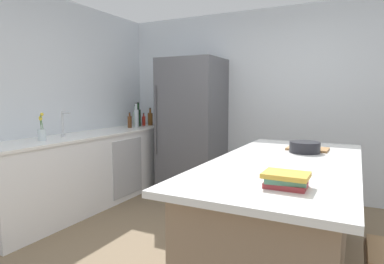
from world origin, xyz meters
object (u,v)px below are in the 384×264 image
object	(u,v)px
refrigerator	(192,126)
mixing_bowl	(305,147)
flower_vase	(42,132)
cutting_board	(308,149)
sink_faucet	(63,123)
gin_bottle	(136,118)
cookbook_stack	(286,180)
kitchen_island	(284,218)
wine_bottle	(138,117)
hot_sauce_bottle	(144,121)
soda_bottle	(136,117)
syrup_bottle	(130,121)
whiskey_bottle	(150,119)

from	to	relation	value
refrigerator	mixing_bowl	size ratio (longest dim) A/B	7.46
flower_vase	cutting_board	size ratio (longest dim) A/B	0.83
sink_faucet	gin_bottle	size ratio (longest dim) A/B	0.90
refrigerator	cookbook_stack	size ratio (longest dim) A/B	8.01
cookbook_stack	mixing_bowl	xyz separation A→B (m)	(-0.07, 1.17, 0.00)
kitchen_island	wine_bottle	size ratio (longest dim) A/B	6.09
hot_sauce_bottle	cookbook_stack	distance (m)	3.71
sink_faucet	soda_bottle	size ratio (longest dim) A/B	0.81
sink_faucet	flower_vase	distance (m)	0.37
syrup_bottle	cookbook_stack	distance (m)	3.45
soda_bottle	cookbook_stack	size ratio (longest dim) A/B	1.54
flower_vase	soda_bottle	size ratio (longest dim) A/B	0.81
hot_sauce_bottle	mixing_bowl	bearing A→B (deg)	-27.04
cutting_board	mixing_bowl	bearing A→B (deg)	-90.69
refrigerator	kitchen_island	bearing A→B (deg)	-45.96
wine_bottle	kitchen_island	bearing A→B (deg)	-33.12
flower_vase	syrup_bottle	xyz separation A→B (m)	(-0.03, 1.55, 0.00)
whiskey_bottle	soda_bottle	xyz separation A→B (m)	(0.00, -0.37, 0.04)
mixing_bowl	syrup_bottle	bearing A→B (deg)	159.77
refrigerator	mixing_bowl	world-z (taller)	refrigerator
sink_faucet	soda_bottle	bearing A→B (deg)	86.28
flower_vase	hot_sauce_bottle	size ratio (longest dim) A/B	1.50
wine_bottle	mixing_bowl	bearing A→B (deg)	-25.15
flower_vase	wine_bottle	world-z (taller)	wine_bottle
sink_faucet	gin_bottle	xyz separation A→B (m)	(0.00, 1.39, -0.03)
kitchen_island	soda_bottle	bearing A→B (deg)	148.82
hot_sauce_bottle	sink_faucet	bearing A→B (deg)	-90.89
whiskey_bottle	hot_sauce_bottle	distance (m)	0.12
whiskey_bottle	hot_sauce_bottle	bearing A→B (deg)	-120.04
refrigerator	cutting_board	world-z (taller)	refrigerator
kitchen_island	mixing_bowl	world-z (taller)	mixing_bowl
kitchen_island	sink_faucet	size ratio (longest dim) A/B	7.54
gin_bottle	whiskey_bottle	bearing A→B (deg)	74.93
hot_sauce_bottle	syrup_bottle	size ratio (longest dim) A/B	0.87
hot_sauce_bottle	whiskey_bottle	bearing A→B (deg)	59.96
kitchen_island	refrigerator	world-z (taller)	refrigerator
sink_faucet	cutting_board	bearing A→B (deg)	8.27
flower_vase	gin_bottle	world-z (taller)	gin_bottle
gin_bottle	soda_bottle	xyz separation A→B (m)	(0.08, -0.09, 0.02)
refrigerator	sink_faucet	bearing A→B (deg)	-121.47
whiskey_bottle	cookbook_stack	xyz separation A→B (m)	(2.66, -2.62, -0.08)
kitchen_island	refrigerator	bearing A→B (deg)	134.04
wine_bottle	gin_bottle	bearing A→B (deg)	-78.75
flower_vase	hot_sauce_bottle	world-z (taller)	flower_vase
kitchen_island	cutting_board	xyz separation A→B (m)	(0.08, 0.61, 0.46)
flower_vase	gin_bottle	xyz separation A→B (m)	(-0.07, 1.75, 0.04)
kitchen_island	soda_bottle	size ratio (longest dim) A/B	6.12
mixing_bowl	hot_sauce_bottle	bearing A→B (deg)	152.96
whiskey_bottle	cutting_board	world-z (taller)	whiskey_bottle
syrup_bottle	cutting_board	distance (m)	2.76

